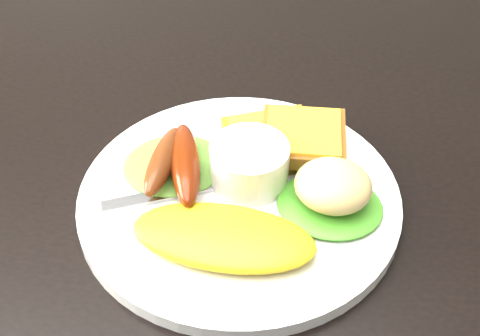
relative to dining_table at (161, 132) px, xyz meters
The scene contains 12 objects.
dining_table is the anchor object (origin of this frame).
plate 0.15m from the dining_table, 53.37° to the right, with size 0.27×0.27×0.01m, color white.
lettuce_left 0.10m from the dining_table, 72.28° to the right, with size 0.09×0.08×0.01m, color #378522.
lettuce_right 0.21m from the dining_table, 38.57° to the right, with size 0.09×0.08×0.01m, color #2D8519.
omelette 0.19m from the dining_table, 65.88° to the right, with size 0.14×0.07×0.02m, color gold.
sausage_a 0.12m from the dining_table, 78.28° to the right, with size 0.02×0.09×0.02m, color maroon.
sausage_b 0.12m from the dining_table, 68.77° to the right, with size 0.02×0.10×0.02m, color #661401.
ramekin 0.14m from the dining_table, 46.58° to the right, with size 0.07×0.07×0.04m, color white.
toast_a 0.13m from the dining_table, 25.97° to the right, with size 0.08×0.08×0.01m, color olive.
toast_b 0.16m from the dining_table, 24.14° to the right, with size 0.07×0.07×0.01m, color brown.
potato_salad 0.21m from the dining_table, 37.90° to the right, with size 0.06×0.06×0.03m, color beige.
fork 0.13m from the dining_table, 67.52° to the right, with size 0.15×0.01×0.00m, color #ADAFB7.
Camera 1 is at (0.11, -0.51, 1.15)m, focal length 50.00 mm.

